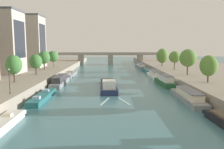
% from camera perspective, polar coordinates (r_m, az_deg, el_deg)
% --- Properties ---
extents(quay_left, '(36.00, 170.00, 2.33)m').
position_cam_1_polar(quay_left, '(80.65, -25.23, -0.12)').
color(quay_left, gray).
rests_on(quay_left, ground).
extents(quay_right, '(36.00, 170.00, 2.33)m').
position_cam_1_polar(quay_right, '(81.48, 24.84, -0.03)').
color(quay_right, gray).
rests_on(quay_right, ground).
extents(barge_midriver, '(4.38, 19.56, 2.90)m').
position_cam_1_polar(barge_midriver, '(56.25, -0.95, -2.67)').
color(barge_midriver, '#1E284C').
rests_on(barge_midriver, ground).
extents(wake_behind_barge, '(5.60, 5.97, 0.03)m').
position_cam_1_polar(wake_behind_barge, '(43.88, 0.60, -6.68)').
color(wake_behind_barge, silver).
rests_on(wake_behind_barge, ground).
extents(moored_boat_left_midway, '(2.44, 12.31, 2.19)m').
position_cam_1_polar(moored_boat_left_midway, '(32.57, -26.21, -11.43)').
color(moored_boat_left_midway, silver).
rests_on(moored_boat_left_midway, ground).
extents(moored_boat_left_far, '(2.59, 14.51, 2.11)m').
position_cam_1_polar(moored_boat_left_far, '(47.43, -16.97, -5.30)').
color(moored_boat_left_far, '#23666B').
rests_on(moored_boat_left_far, ground).
extents(moored_boat_left_upstream, '(2.86, 15.83, 2.58)m').
position_cam_1_polar(moored_boat_left_upstream, '(63.39, -12.87, -1.53)').
color(moored_boat_left_upstream, gray).
rests_on(moored_boat_left_upstream, ground).
extents(moored_boat_left_near, '(3.06, 16.26, 2.22)m').
position_cam_1_polar(moored_boat_left_near, '(80.50, -10.47, 0.03)').
color(moored_boat_left_near, gray).
rests_on(moored_boat_left_near, ground).
extents(moored_boat_right_end, '(3.04, 15.83, 2.30)m').
position_cam_1_polar(moored_boat_right_end, '(46.22, 18.48, -5.14)').
color(moored_boat_right_end, gray).
rests_on(moored_boat_right_end, ground).
extents(moored_boat_right_far, '(2.99, 12.94, 2.94)m').
position_cam_1_polar(moored_boat_right_far, '(62.32, 13.08, -1.55)').
color(moored_boat_right_far, '#235633').
rests_on(moored_boat_right_far, ground).
extents(moored_boat_right_second, '(3.12, 15.13, 2.47)m').
position_cam_1_polar(moored_boat_right_second, '(76.85, 10.62, 0.02)').
color(moored_boat_right_second, silver).
rests_on(moored_boat_right_second, ground).
extents(moored_boat_right_near, '(2.14, 11.98, 2.19)m').
position_cam_1_polar(moored_boat_right_near, '(92.12, 8.72, 0.97)').
color(moored_boat_right_near, '#23666B').
rests_on(moored_boat_right_near, ground).
extents(moored_boat_right_midway, '(3.14, 16.17, 2.40)m').
position_cam_1_polar(moored_boat_right_midway, '(106.87, 7.16, 2.10)').
color(moored_boat_right_midway, gray).
rests_on(moored_boat_right_midway, ground).
extents(tree_left_nearest, '(3.59, 3.59, 6.14)m').
position_cam_1_polar(tree_left_nearest, '(55.55, -23.38, 2.24)').
color(tree_left_nearest, brown).
rests_on(tree_left_nearest, quay_left).
extents(tree_left_distant, '(3.57, 3.57, 5.76)m').
position_cam_1_polar(tree_left_distant, '(68.45, -18.56, 3.10)').
color(tree_left_distant, brown).
rests_on(tree_left_distant, quay_left).
extents(tree_left_third, '(3.94, 3.94, 6.43)m').
position_cam_1_polar(tree_left_third, '(80.06, -16.65, 4.13)').
color(tree_left_third, brown).
rests_on(tree_left_third, quay_left).
extents(tree_left_second, '(4.11, 4.11, 6.16)m').
position_cam_1_polar(tree_left_second, '(90.91, -14.56, 4.40)').
color(tree_left_second, brown).
rests_on(tree_left_second, quay_left).
extents(tree_right_far, '(3.86, 3.86, 6.13)m').
position_cam_1_polar(tree_right_far, '(55.26, 23.03, 2.03)').
color(tree_right_far, brown).
rests_on(tree_right_far, quay_right).
extents(tree_right_past_mid, '(4.68, 4.68, 7.22)m').
position_cam_1_polar(tree_right_past_mid, '(67.43, 18.47, 3.93)').
color(tree_right_past_mid, brown).
rests_on(tree_right_past_mid, quay_right).
extents(tree_right_midway, '(3.87, 3.87, 6.33)m').
position_cam_1_polar(tree_right_midway, '(80.41, 15.42, 4.24)').
color(tree_right_midway, brown).
rests_on(tree_right_midway, quay_right).
extents(tree_right_second, '(4.65, 4.65, 7.02)m').
position_cam_1_polar(tree_right_second, '(93.84, 12.47, 4.59)').
color(tree_right_second, brown).
rests_on(tree_right_second, quay_right).
extents(lamppost_left_bank, '(0.28, 0.28, 4.36)m').
position_cam_1_polar(lamppost_left_bank, '(42.72, -24.31, -1.27)').
color(lamppost_left_bank, black).
rests_on(lamppost_left_bank, quay_left).
extents(building_left_far_end, '(14.83, 9.97, 19.65)m').
position_cam_1_polar(building_left_far_end, '(94.16, -21.20, 7.77)').
color(building_left_far_end, '#BCB2A8').
rests_on(building_left_far_end, quay_left).
extents(bridge_far, '(56.62, 4.40, 6.75)m').
position_cam_1_polar(bridge_far, '(125.50, -0.38, 4.41)').
color(bridge_far, gray).
rests_on(bridge_far, ground).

